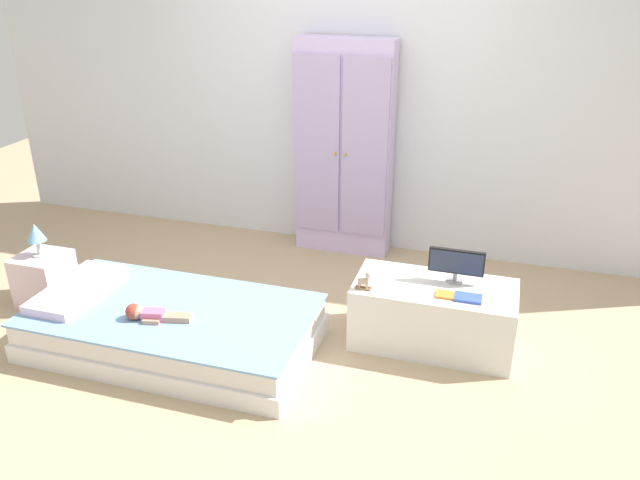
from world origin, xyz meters
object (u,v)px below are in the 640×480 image
object	(u,v)px
bed	(173,327)
rocking_horse_toy	(365,281)
doll	(146,314)
book_blue	(468,298)
nightstand	(45,279)
wardrobe	(344,150)
table_lamp	(36,234)
book_orange	(446,295)
tv_monitor	(456,263)
tv_stand	(433,315)

from	to	relation	value
bed	rocking_horse_toy	size ratio (longest dim) A/B	14.99
doll	book_blue	xyz separation A→B (m)	(1.82, 0.54, 0.12)
nightstand	book_blue	size ratio (longest dim) A/B	2.27
doll	bed	bearing A→B (deg)	61.45
nightstand	wardrobe	bearing A→B (deg)	39.89
nightstand	book_blue	distance (m)	2.88
doll	table_lamp	size ratio (longest dim) A/B	1.65
book_orange	tv_monitor	bearing A→B (deg)	80.59
wardrobe	tv_monitor	bearing A→B (deg)	-48.17
table_lamp	tv_stand	size ratio (longest dim) A/B	0.24
tv_stand	book_orange	world-z (taller)	book_orange
nightstand	book_orange	world-z (taller)	book_orange
rocking_horse_toy	book_blue	xyz separation A→B (m)	(0.61, 0.06, -0.05)
wardrobe	doll	bearing A→B (deg)	-110.96
wardrobe	table_lamp	bearing A→B (deg)	-140.11
tv_stand	book_orange	xyz separation A→B (m)	(0.07, -0.11, 0.21)
tv_stand	tv_monitor	size ratio (longest dim) A/B	2.92
doll	tv_monitor	bearing A→B (deg)	22.96
nightstand	rocking_horse_toy	distance (m)	2.28
table_lamp	book_blue	size ratio (longest dim) A/B	1.49
table_lamp	book_blue	world-z (taller)	table_lamp
bed	tv_monitor	size ratio (longest dim) A/B	5.19
tv_stand	book_blue	size ratio (longest dim) A/B	6.19
doll	rocking_horse_toy	xyz separation A→B (m)	(1.21, 0.48, 0.16)
table_lamp	tv_stand	world-z (taller)	table_lamp
tv_stand	tv_monitor	world-z (taller)	tv_monitor
table_lamp	tv_stand	bearing A→B (deg)	5.59
wardrobe	book_blue	distance (m)	1.78
doll	tv_monitor	xyz separation A→B (m)	(1.72, 0.73, 0.24)
tv_stand	book_orange	size ratio (longest dim) A/B	8.31
book_orange	rocking_horse_toy	bearing A→B (deg)	-173.33
tv_monitor	book_blue	xyz separation A→B (m)	(0.10, -0.19, -0.12)
table_lamp	tv_monitor	size ratio (longest dim) A/B	0.70
tv_monitor	wardrobe	bearing A→B (deg)	131.83
tv_stand	nightstand	bearing A→B (deg)	-174.41
bed	wardrobe	xyz separation A→B (m)	(0.63, 1.71, 0.72)
nightstand	wardrobe	world-z (taller)	wardrobe
rocking_horse_toy	book_orange	xyz separation A→B (m)	(0.48, 0.06, -0.05)
nightstand	tv_monitor	bearing A→B (deg)	7.07
table_lamp	book_orange	world-z (taller)	table_lamp
nightstand	wardrobe	size ratio (longest dim) A/B	0.21
table_lamp	book_orange	bearing A→B (deg)	3.17
nightstand	tv_monitor	world-z (taller)	tv_monitor
table_lamp	book_orange	size ratio (longest dim) A/B	2.00
bed	tv_monitor	distance (m)	1.79
book_blue	nightstand	bearing A→B (deg)	-176.97
wardrobe	book_blue	world-z (taller)	wardrobe
nightstand	rocking_horse_toy	xyz separation A→B (m)	(2.26, 0.10, 0.29)
tv_monitor	book_orange	world-z (taller)	tv_monitor
table_lamp	rocking_horse_toy	bearing A→B (deg)	2.43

